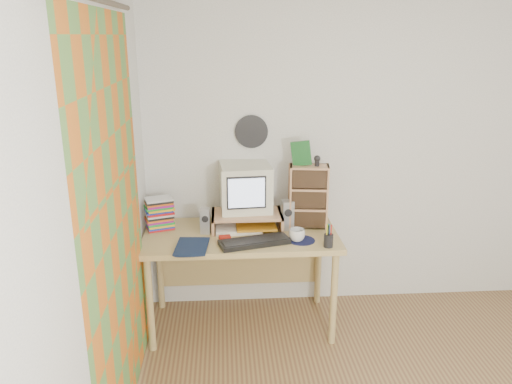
{
  "coord_description": "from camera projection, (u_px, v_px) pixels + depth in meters",
  "views": [
    {
      "loc": [
        -1.15,
        -1.99,
        2.12
      ],
      "look_at": [
        -0.92,
        1.33,
        1.08
      ],
      "focal_mm": 35.0,
      "sensor_mm": 36.0,
      "label": 1
    }
  ],
  "objects": [
    {
      "name": "curtain",
      "position": [
        117.0,
        231.0,
        2.6
      ],
      "size": [
        0.0,
        2.2,
        2.2
      ],
      "primitive_type": "plane",
      "rotation": [
        1.57,
        0.0,
        1.57
      ],
      "color": "#C7651C",
      "rests_on": "left_wall"
    },
    {
      "name": "monitor_riser",
      "position": [
        247.0,
        216.0,
        3.69
      ],
      "size": [
        0.52,
        0.3,
        0.12
      ],
      "color": "tan",
      "rests_on": "desk"
    },
    {
      "name": "speaker_right",
      "position": [
        287.0,
        215.0,
        3.67
      ],
      "size": [
        0.09,
        0.09,
        0.22
      ],
      "primitive_type": "cube",
      "rotation": [
        0.0,
        0.0,
        0.13
      ],
      "color": "#9D9DA1",
      "rests_on": "desk"
    },
    {
      "name": "cd_rack",
      "position": [
        309.0,
        197.0,
        3.67
      ],
      "size": [
        0.3,
        0.19,
        0.47
      ],
      "primitive_type": "cube",
      "rotation": [
        0.0,
        0.0,
        -0.13
      ],
      "color": "tan",
      "rests_on": "desk"
    },
    {
      "name": "game_box",
      "position": [
        301.0,
        153.0,
        3.59
      ],
      "size": [
        0.14,
        0.06,
        0.18
      ],
      "primitive_type": "cube",
      "rotation": [
        0.0,
        0.0,
        -0.23
      ],
      "color": "#195923",
      "rests_on": "cd_rack"
    },
    {
      "name": "webcam",
      "position": [
        317.0,
        161.0,
        3.58
      ],
      "size": [
        0.05,
        0.05,
        0.08
      ],
      "primitive_type": null,
      "rotation": [
        0.0,
        0.0,
        0.1
      ],
      "color": "black",
      "rests_on": "cd_rack"
    },
    {
      "name": "papers",
      "position": [
        245.0,
        227.0,
        3.69
      ],
      "size": [
        0.34,
        0.25,
        0.04
      ],
      "primitive_type": null,
      "rotation": [
        0.0,
        0.0,
        0.03
      ],
      "color": "white",
      "rests_on": "desk"
    },
    {
      "name": "mug",
      "position": [
        297.0,
        235.0,
        3.47
      ],
      "size": [
        0.13,
        0.13,
        0.09
      ],
      "primitive_type": "imported",
      "rotation": [
        0.0,
        0.0,
        -0.23
      ],
      "color": "silver",
      "rests_on": "desk"
    },
    {
      "name": "dvd_stack",
      "position": [
        160.0,
        212.0,
        3.67
      ],
      "size": [
        0.22,
        0.19,
        0.27
      ],
      "primitive_type": null,
      "rotation": [
        0.0,
        0.0,
        0.32
      ],
      "color": "brown",
      "rests_on": "desk"
    },
    {
      "name": "crt_monitor",
      "position": [
        246.0,
        189.0,
        3.68
      ],
      "size": [
        0.39,
        0.39,
        0.34
      ],
      "primitive_type": "cube",
      "rotation": [
        0.0,
        0.0,
        0.08
      ],
      "color": "beige",
      "rests_on": "monitor_riser"
    },
    {
      "name": "back_wall",
      "position": [
        370.0,
        153.0,
        3.89
      ],
      "size": [
        3.5,
        0.0,
        3.5
      ],
      "primitive_type": "plane",
      "rotation": [
        1.57,
        0.0,
        0.0
      ],
      "color": "white",
      "rests_on": "floor"
    },
    {
      "name": "desk",
      "position": [
        241.0,
        247.0,
        3.72
      ],
      "size": [
        1.4,
        0.7,
        0.75
      ],
      "color": "tan",
      "rests_on": "floor"
    },
    {
      "name": "red_box",
      "position": [
        225.0,
        239.0,
        3.48
      ],
      "size": [
        0.09,
        0.06,
        0.04
      ],
      "primitive_type": "cube",
      "rotation": [
        0.0,
        0.0,
        0.17
      ],
      "color": "#A91D12",
      "rests_on": "desk"
    },
    {
      "name": "left_wall",
      "position": [
        83.0,
        251.0,
        2.11
      ],
      "size": [
        0.0,
        3.5,
        3.5
      ],
      "primitive_type": "plane",
      "rotation": [
        1.57,
        0.0,
        1.57
      ],
      "color": "white",
      "rests_on": "floor"
    },
    {
      "name": "speaker_left",
      "position": [
        205.0,
        221.0,
        3.6
      ],
      "size": [
        0.08,
        0.08,
        0.19
      ],
      "primitive_type": "cube",
      "rotation": [
        0.0,
        0.0,
        -0.1
      ],
      "color": "#9D9DA1",
      "rests_on": "desk"
    },
    {
      "name": "diary",
      "position": [
        176.0,
        245.0,
        3.36
      ],
      "size": [
        0.28,
        0.22,
        0.05
      ],
      "primitive_type": "imported",
      "rotation": [
        0.0,
        0.0,
        -0.08
      ],
      "color": "#101D3C",
      "rests_on": "desk"
    },
    {
      "name": "wall_disc",
      "position": [
        251.0,
        132.0,
        3.76
      ],
      "size": [
        0.25,
        0.02,
        0.25
      ],
      "primitive_type": "cylinder",
      "rotation": [
        1.57,
        0.0,
        0.0
      ],
      "color": "black",
      "rests_on": "back_wall"
    },
    {
      "name": "mousepad",
      "position": [
        301.0,
        240.0,
        3.49
      ],
      "size": [
        0.21,
        0.21,
        0.0
      ],
      "primitive_type": "cylinder",
      "rotation": [
        0.0,
        0.0,
        -0.11
      ],
      "color": "black",
      "rests_on": "desk"
    },
    {
      "name": "pen_cup",
      "position": [
        329.0,
        238.0,
        3.37
      ],
      "size": [
        0.06,
        0.06,
        0.13
      ],
      "primitive_type": null,
      "rotation": [
        0.0,
        0.0,
        0.01
      ],
      "color": "black",
      "rests_on": "desk"
    },
    {
      "name": "keyboard",
      "position": [
        254.0,
        242.0,
        3.43
      ],
      "size": [
        0.51,
        0.28,
        0.03
      ],
      "primitive_type": "cube",
      "rotation": [
        0.0,
        0.0,
        0.26
      ],
      "color": "black",
      "rests_on": "desk"
    }
  ]
}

